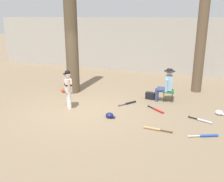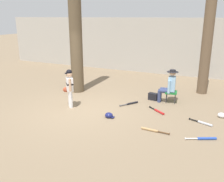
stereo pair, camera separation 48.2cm
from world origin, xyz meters
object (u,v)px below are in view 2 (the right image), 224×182
Objects in this scene: bat_blue_youth at (204,138)px; bat_wood_tan at (152,130)px; bat_aluminum_silver at (203,123)px; folding_stool at (171,93)px; young_ballplayer at (69,86)px; batting_helmet_white at (222,115)px; tree_near_player at (75,22)px; seated_spectator at (169,85)px; tree_behind_spectator at (208,36)px; bat_red_barrel at (158,111)px; batting_helmet_navy at (109,115)px; handbag_beside_stool at (153,97)px; bat_black_composite at (131,103)px.

bat_wood_tan is (-1.34, -0.09, -0.00)m from bat_blue_youth.
folding_stool is at bearing 130.44° from bat_aluminum_silver.
folding_stool reaches higher than bat_wood_tan.
bat_blue_youth is (4.40, -0.56, -0.71)m from young_ballplayer.
batting_helmet_white is at bearing 78.96° from bat_blue_youth.
seated_spectator is (3.67, 0.22, -2.13)m from tree_near_player.
bat_aluminum_silver is 1.62m from bat_wood_tan.
tree_behind_spectator reaches higher than batting_helmet_white.
batting_helmet_navy is (-1.25, -1.07, 0.04)m from bat_red_barrel.
young_ballplayer is 3.10m from handbag_beside_stool.
young_ballplayer is 3.48m from seated_spectator.
tree_behind_spectator is 4.73m from bat_blue_youth.
bat_black_composite is (2.55, -0.56, -2.74)m from tree_near_player.
tree_near_player reaches higher than bat_black_composite.
tree_near_player is at bearing 166.17° from bat_red_barrel.
tree_behind_spectator is 7.89× the size of bat_black_composite.
bat_red_barrel is at bearing 15.23° from young_ballplayer.
folding_stool is 1.18m from bat_red_barrel.
tree_behind_spectator is 4.36× the size of seated_spectator.
batting_helmet_navy is at bearing -164.95° from bat_aluminum_silver.
young_ballplayer is 1.77m from batting_helmet_navy.
bat_black_composite is (-2.11, -2.47, -2.23)m from tree_behind_spectator.
handbag_beside_stool is at bearing 179.59° from seated_spectator.
bat_blue_youth is at bearing 3.93° from bat_wood_tan.
bat_black_composite is at bearing 147.36° from bat_blue_youth.
young_ballplayer is at bearing -166.03° from batting_helmet_white.
batting_helmet_navy is (-1.41, -2.20, -0.29)m from folding_stool.
bat_black_composite is at bearing 125.69° from bat_wood_tan.
batting_helmet_white is (5.49, -0.49, -2.70)m from tree_near_player.
batting_helmet_navy reaches higher than bat_blue_youth.
tree_near_player is 6.14m from batting_helmet_white.
seated_spectator is at bearing 87.11° from bat_red_barrel.
tree_near_player is 10.13× the size of bat_red_barrel.
bat_blue_youth is 1.34m from bat_wood_tan.
tree_behind_spectator reaches higher than handbag_beside_stool.
batting_helmet_navy is at bearing -109.16° from handbag_beside_stool.
bat_black_composite is at bearing -178.68° from batting_helmet_white.
seated_spectator is at bearing 32.96° from young_ballplayer.
tree_behind_spectator is at bearing 109.09° from batting_helmet_white.
bat_black_composite is at bearing 162.66° from bat_red_barrel.
tree_behind_spectator is 6.64× the size of bat_wood_tan.
young_ballplayer is 3.05m from bat_red_barrel.
tree_near_player is 1.22× the size of tree_behind_spectator.
bat_blue_youth is at bearing -101.04° from batting_helmet_white.
handbag_beside_stool is (-0.55, 0.00, -0.51)m from seated_spectator.
tree_near_player reaches higher than bat_blue_youth.
handbag_beside_stool is 0.46× the size of bat_blue_youth.
bat_black_composite is (-1.22, -0.79, -0.33)m from folding_stool.
tree_behind_spectator reaches higher than young_ballplayer.
folding_stool is (3.02, 1.91, -0.38)m from young_ballplayer.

